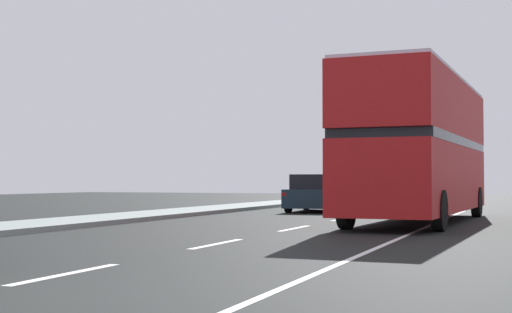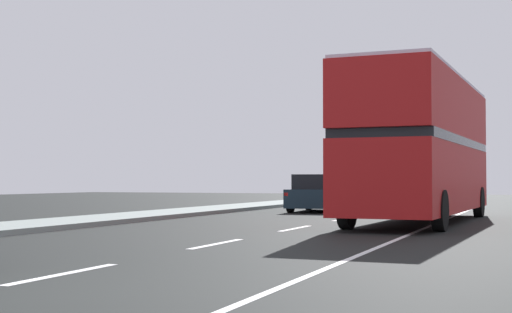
{
  "view_description": "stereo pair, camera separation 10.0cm",
  "coord_description": "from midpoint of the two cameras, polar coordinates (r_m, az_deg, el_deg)",
  "views": [
    {
      "loc": [
        5.79,
        -6.34,
        1.23
      ],
      "look_at": [
        0.24,
        8.55,
        1.73
      ],
      "focal_mm": 52.95,
      "sensor_mm": 36.0,
      "label": 1
    },
    {
      "loc": [
        5.88,
        -6.3,
        1.23
      ],
      "look_at": [
        0.24,
        8.55,
        1.73
      ],
      "focal_mm": 52.95,
      "sensor_mm": 36.0,
      "label": 2
    }
  ],
  "objects": [
    {
      "name": "double_decker_bus_red",
      "position": [
        22.5,
        12.49,
        0.82
      ],
      "size": [
        2.94,
        10.77,
        4.17
      ],
      "rotation": [
        0.0,
        0.0,
        -0.04
      ],
      "color": "#B01718",
      "rests_on": "ground"
    },
    {
      "name": "sedan_car_ahead",
      "position": [
        29.7,
        4.9,
        -2.82
      ],
      "size": [
        1.97,
        4.33,
        1.45
      ],
      "rotation": [
        0.0,
        0.0,
        0.05
      ],
      "color": "#172A37",
      "rests_on": "ground"
    },
    {
      "name": "lane_paint_markings",
      "position": [
        15.14,
        5.61,
        -6.44
      ],
      "size": [
        3.2,
        46.0,
        0.01
      ],
      "color": "silver",
      "rests_on": "ground"
    }
  ]
}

